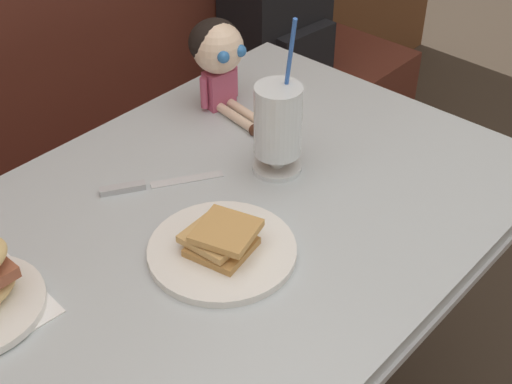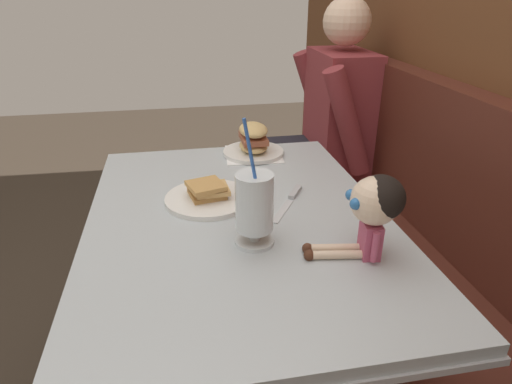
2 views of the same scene
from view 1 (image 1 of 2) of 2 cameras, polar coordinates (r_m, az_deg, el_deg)
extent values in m
cube|color=#512319|center=(1.98, -14.08, -5.65)|extent=(2.60, 0.48, 0.45)
cube|color=#B2BCC1|center=(1.30, -1.77, -1.72)|extent=(1.10, 0.80, 0.03)
cube|color=#B7BABF|center=(1.31, -1.75, -2.50)|extent=(1.11, 0.81, 0.02)
cylinder|color=#A5A8AD|center=(1.55, -1.51, -12.02)|extent=(0.14, 0.14, 0.65)
cylinder|color=white|center=(1.19, -2.74, -4.72)|extent=(0.25, 0.25, 0.01)
cube|color=#B78447|center=(1.17, -2.79, -4.42)|extent=(0.11, 0.11, 0.01)
cube|color=tan|center=(1.17, -3.19, -3.52)|extent=(0.10, 0.10, 0.01)
cube|color=tan|center=(1.16, -2.42, -3.15)|extent=(0.12, 0.12, 0.01)
cylinder|color=silver|center=(1.38, 1.69, 2.04)|extent=(0.10, 0.10, 0.01)
cylinder|color=silver|center=(1.37, 1.71, 2.73)|extent=(0.03, 0.03, 0.03)
cylinder|color=silver|center=(1.32, 1.77, 5.75)|extent=(0.09, 0.09, 0.14)
cylinder|color=brown|center=(1.33, 1.77, 5.42)|extent=(0.08, 0.08, 0.12)
cylinder|color=blue|center=(1.28, 2.59, 9.62)|extent=(0.03, 0.05, 0.22)
cube|color=silver|center=(1.36, -5.54, 1.03)|extent=(0.13, 0.09, 0.00)
cube|color=#B2B5BA|center=(1.34, -10.66, 0.29)|extent=(0.08, 0.06, 0.01)
cube|color=#B74C6B|center=(1.56, -2.96, 8.30)|extent=(0.07, 0.05, 0.08)
sphere|color=beige|center=(1.52, -3.08, 11.51)|extent=(0.11, 0.11, 0.11)
ellipsoid|color=black|center=(1.52, -3.37, 11.93)|extent=(0.13, 0.12, 0.10)
sphere|color=#2D6BB2|center=(1.47, -2.64, 10.78)|extent=(0.03, 0.03, 0.03)
sphere|color=#2D6BB2|center=(1.49, -1.27, 11.27)|extent=(0.03, 0.03, 0.03)
cylinder|color=beige|center=(1.52, -1.53, 5.93)|extent=(0.04, 0.12, 0.02)
cylinder|color=beige|center=(1.53, -0.70, 6.28)|extent=(0.04, 0.12, 0.02)
sphere|color=#4C2819|center=(1.48, -0.09, 4.99)|extent=(0.03, 0.03, 0.03)
sphere|color=#4C2819|center=(1.49, 0.75, 5.36)|extent=(0.03, 0.03, 0.03)
cylinder|color=#B74C6B|center=(1.54, -4.20, 7.96)|extent=(0.02, 0.02, 0.07)
cylinder|color=#B74C6B|center=(1.58, -1.77, 8.90)|extent=(0.02, 0.02, 0.07)
cube|color=black|center=(2.22, 1.57, 13.51)|extent=(0.32, 0.23, 0.38)
cube|color=black|center=(2.19, 3.96, 10.81)|extent=(0.21, 0.07, 0.17)
camera|label=2|loc=(1.86, 27.24, 26.90)|focal=30.91mm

